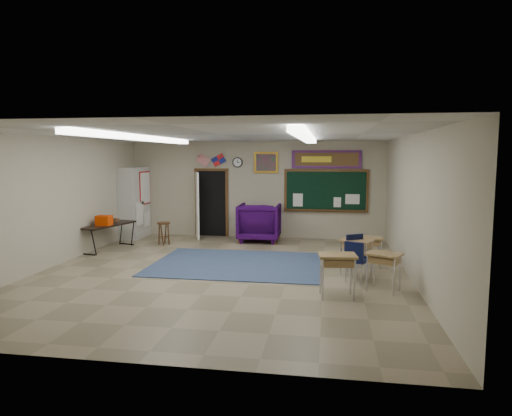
% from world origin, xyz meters
% --- Properties ---
extents(floor, '(9.00, 9.00, 0.00)m').
position_xyz_m(floor, '(0.00, 0.00, 0.00)').
color(floor, '#85775C').
rests_on(floor, ground).
extents(back_wall, '(8.00, 0.04, 3.00)m').
position_xyz_m(back_wall, '(0.00, 4.50, 1.50)').
color(back_wall, '#A7A187').
rests_on(back_wall, floor).
extents(front_wall, '(8.00, 0.04, 3.00)m').
position_xyz_m(front_wall, '(0.00, -4.50, 1.50)').
color(front_wall, '#A7A187').
rests_on(front_wall, floor).
extents(left_wall, '(0.04, 9.00, 3.00)m').
position_xyz_m(left_wall, '(-4.00, 0.00, 1.50)').
color(left_wall, '#A7A187').
rests_on(left_wall, floor).
extents(right_wall, '(0.04, 9.00, 3.00)m').
position_xyz_m(right_wall, '(4.00, 0.00, 1.50)').
color(right_wall, '#A7A187').
rests_on(right_wall, floor).
extents(ceiling, '(8.00, 9.00, 0.04)m').
position_xyz_m(ceiling, '(0.00, 0.00, 3.00)').
color(ceiling, silver).
rests_on(ceiling, back_wall).
extents(area_rug, '(4.00, 3.00, 0.02)m').
position_xyz_m(area_rug, '(0.20, 0.80, 0.01)').
color(area_rug, '#334361').
rests_on(area_rug, floor).
extents(fluorescent_strips, '(3.86, 6.00, 0.10)m').
position_xyz_m(fluorescent_strips, '(0.00, 0.00, 2.94)').
color(fluorescent_strips, white).
rests_on(fluorescent_strips, ceiling).
extents(doorway, '(1.10, 0.89, 2.16)m').
position_xyz_m(doorway, '(-1.50, 4.35, 1.06)').
color(doorway, black).
rests_on(doorway, back_wall).
extents(chalkboard, '(2.55, 0.14, 1.30)m').
position_xyz_m(chalkboard, '(2.20, 4.46, 1.46)').
color(chalkboard, '#533317').
rests_on(chalkboard, back_wall).
extents(bulletin_board, '(2.10, 0.05, 0.55)m').
position_xyz_m(bulletin_board, '(2.20, 4.47, 2.45)').
color(bulletin_board, '#A11A0D').
rests_on(bulletin_board, back_wall).
extents(framed_art_print, '(0.75, 0.05, 0.65)m').
position_xyz_m(framed_art_print, '(0.35, 4.47, 2.35)').
color(framed_art_print, '#AC7C21').
rests_on(framed_art_print, back_wall).
extents(wall_clock, '(0.32, 0.05, 0.32)m').
position_xyz_m(wall_clock, '(-0.55, 4.47, 2.35)').
color(wall_clock, black).
rests_on(wall_clock, back_wall).
extents(wall_flags, '(1.16, 0.06, 0.70)m').
position_xyz_m(wall_flags, '(-1.40, 4.44, 2.48)').
color(wall_flags, red).
rests_on(wall_flags, back_wall).
extents(storage_cabinet, '(0.59, 1.25, 2.20)m').
position_xyz_m(storage_cabinet, '(-3.71, 3.85, 1.10)').
color(storage_cabinet, '#B6B6B1').
rests_on(storage_cabinet, floor).
extents(wingback_armchair, '(1.24, 1.27, 1.14)m').
position_xyz_m(wingback_armchair, '(0.24, 3.83, 0.57)').
color(wingback_armchair, '#230537').
rests_on(wingback_armchair, floor).
extents(student_chair_reading, '(0.56, 0.56, 0.87)m').
position_xyz_m(student_chair_reading, '(-0.27, 3.87, 0.43)').
color(student_chair_reading, black).
rests_on(student_chair_reading, floor).
extents(student_chair_desk_a, '(0.56, 0.56, 0.86)m').
position_xyz_m(student_chair_desk_a, '(2.87, -0.32, 0.43)').
color(student_chair_desk_a, black).
rests_on(student_chair_desk_a, floor).
extents(student_chair_desk_b, '(0.61, 0.61, 0.90)m').
position_xyz_m(student_chair_desk_b, '(2.95, 0.04, 0.45)').
color(student_chair_desk_b, black).
rests_on(student_chair_desk_b, floor).
extents(student_desk_front_left, '(0.79, 0.70, 0.78)m').
position_xyz_m(student_desk_front_left, '(2.90, 0.23, 0.43)').
color(student_desk_front_left, olive).
rests_on(student_desk_front_left, floor).
extents(student_desk_front_right, '(0.58, 0.44, 0.69)m').
position_xyz_m(student_desk_front_right, '(3.23, 1.03, 0.39)').
color(student_desk_front_right, olive).
rests_on(student_desk_front_right, floor).
extents(student_desk_back_left, '(0.72, 0.57, 0.80)m').
position_xyz_m(student_desk_back_left, '(2.46, -1.42, 0.45)').
color(student_desk_back_left, olive).
rests_on(student_desk_back_left, floor).
extents(student_desk_back_right, '(0.75, 0.68, 0.73)m').
position_xyz_m(student_desk_back_right, '(3.34, -0.89, 0.41)').
color(student_desk_back_right, olive).
rests_on(student_desk_back_right, floor).
extents(folding_table, '(0.99, 1.80, 0.97)m').
position_xyz_m(folding_table, '(-3.65, 1.91, 0.39)').
color(folding_table, black).
rests_on(folding_table, floor).
extents(wooden_stool, '(0.37, 0.37, 0.65)m').
position_xyz_m(wooden_stool, '(-2.39, 2.80, 0.34)').
color(wooden_stool, '#492616').
rests_on(wooden_stool, floor).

